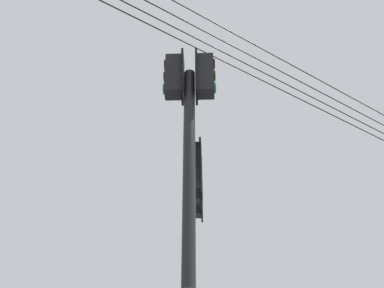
% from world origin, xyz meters
% --- Properties ---
extents(signal_mast_assembly, '(1.05, 4.14, 6.81)m').
position_xyz_m(signal_mast_assembly, '(-0.71, 0.82, 4.90)').
color(signal_mast_assembly, black).
rests_on(signal_mast_assembly, ground).
extents(overhead_wire_span, '(23.34, 12.59, 1.17)m').
position_xyz_m(overhead_wire_span, '(-1.89, -0.71, 7.63)').
color(overhead_wire_span, black).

